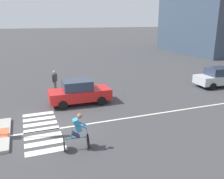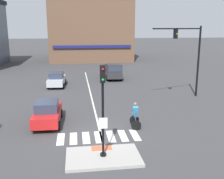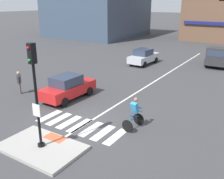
% 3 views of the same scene
% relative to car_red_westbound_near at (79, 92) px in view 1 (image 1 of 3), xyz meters
% --- Properties ---
extents(ground_plane, '(300.00, 300.00, 0.00)m').
position_rel_car_red_westbound_near_xyz_m(ground_plane, '(3.28, -2.55, -0.81)').
color(ground_plane, '#3D3D3F').
extents(tactile_pad_front, '(1.10, 0.60, 0.01)m').
position_rel_car_red_westbound_near_xyz_m(tactile_pad_front, '(3.28, -4.66, -0.66)').
color(tactile_pad_front, '#DB5B38').
rests_on(tactile_pad_front, traffic_island).
extents(crosswalk_stripe_a, '(0.44, 1.80, 0.01)m').
position_rel_car_red_westbound_near_xyz_m(crosswalk_stripe_a, '(1.00, -2.79, -0.81)').
color(crosswalk_stripe_a, silver).
rests_on(crosswalk_stripe_a, ground).
extents(crosswalk_stripe_b, '(0.44, 1.80, 0.01)m').
position_rel_car_red_westbound_near_xyz_m(crosswalk_stripe_b, '(1.76, -2.79, -0.81)').
color(crosswalk_stripe_b, silver).
rests_on(crosswalk_stripe_b, ground).
extents(crosswalk_stripe_c, '(0.44, 1.80, 0.01)m').
position_rel_car_red_westbound_near_xyz_m(crosswalk_stripe_c, '(2.52, -2.79, -0.81)').
color(crosswalk_stripe_c, silver).
rests_on(crosswalk_stripe_c, ground).
extents(crosswalk_stripe_d, '(0.44, 1.80, 0.01)m').
position_rel_car_red_westbound_near_xyz_m(crosswalk_stripe_d, '(3.28, -2.79, -0.81)').
color(crosswalk_stripe_d, silver).
rests_on(crosswalk_stripe_d, ground).
extents(crosswalk_stripe_e, '(0.44, 1.80, 0.01)m').
position_rel_car_red_westbound_near_xyz_m(crosswalk_stripe_e, '(4.04, -2.79, -0.81)').
color(crosswalk_stripe_e, silver).
rests_on(crosswalk_stripe_e, ground).
extents(crosswalk_stripe_f, '(0.44, 1.80, 0.01)m').
position_rel_car_red_westbound_near_xyz_m(crosswalk_stripe_f, '(4.80, -2.79, -0.81)').
color(crosswalk_stripe_f, silver).
rests_on(crosswalk_stripe_f, ground).
extents(crosswalk_stripe_g, '(0.44, 1.80, 0.01)m').
position_rel_car_red_westbound_near_xyz_m(crosswalk_stripe_g, '(5.56, -2.79, -0.81)').
color(crosswalk_stripe_g, silver).
rests_on(crosswalk_stripe_g, ground).
extents(lane_centre_line, '(0.14, 28.00, 0.01)m').
position_rel_car_red_westbound_near_xyz_m(lane_centre_line, '(3.45, 7.45, -0.81)').
color(lane_centre_line, silver).
rests_on(lane_centre_line, ground).
extents(building_corner_left, '(15.53, 16.49, 11.34)m').
position_rel_car_red_westbound_near_xyz_m(building_corner_left, '(-18.39, 29.45, 4.88)').
color(building_corner_left, '#3D4C60').
rests_on(building_corner_left, ground).
extents(car_red_westbound_near, '(1.90, 4.13, 1.64)m').
position_rel_car_red_westbound_near_xyz_m(car_red_westbound_near, '(0.00, 0.00, 0.00)').
color(car_red_westbound_near, red).
rests_on(car_red_westbound_near, ground).
extents(car_silver_westbound_distant, '(2.02, 4.19, 1.64)m').
position_rel_car_red_westbound_near_xyz_m(car_silver_westbound_distant, '(-0.13, 12.13, 0.00)').
color(car_silver_westbound_distant, silver).
rests_on(car_silver_westbound_distant, ground).
extents(cyclist, '(0.77, 1.15, 1.68)m').
position_rel_car_red_westbound_near_xyz_m(cyclist, '(5.87, -1.45, 0.06)').
color(cyclist, black).
rests_on(cyclist, ground).
extents(pedestrian_at_curb_left, '(0.40, 0.43, 1.67)m').
position_rel_car_red_westbound_near_xyz_m(pedestrian_at_curb_left, '(-3.60, -1.13, 0.17)').
color(pedestrian_at_curb_left, '#6B6051').
rests_on(pedestrian_at_curb_left, ground).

